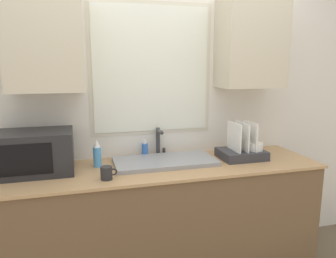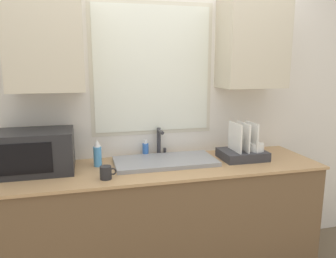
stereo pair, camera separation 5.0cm
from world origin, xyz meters
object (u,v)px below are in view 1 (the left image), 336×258
(microwave, at_px, (35,152))
(dish_rack, at_px, (243,150))
(faucet, at_px, (159,140))
(soap_bottle, at_px, (145,150))
(mug_near_sink, at_px, (107,173))
(spray_bottle, at_px, (97,154))

(microwave, distance_m, dish_rack, 1.54)
(faucet, relative_size, dish_rack, 0.67)
(soap_bottle, bearing_deg, mug_near_sink, -127.67)
(faucet, relative_size, mug_near_sink, 2.13)
(microwave, relative_size, mug_near_sink, 4.68)
(microwave, xyz_separation_m, spray_bottle, (0.42, 0.02, -0.05))
(mug_near_sink, bearing_deg, spray_bottle, 97.88)
(dish_rack, bearing_deg, faucet, 158.83)
(dish_rack, distance_m, spray_bottle, 1.13)
(soap_bottle, distance_m, mug_near_sink, 0.56)
(faucet, relative_size, spray_bottle, 1.16)
(spray_bottle, relative_size, mug_near_sink, 1.83)
(spray_bottle, height_order, soap_bottle, spray_bottle)
(microwave, distance_m, spray_bottle, 0.42)
(spray_bottle, bearing_deg, microwave, -176.82)
(dish_rack, height_order, mug_near_sink, dish_rack)
(faucet, distance_m, spray_bottle, 0.52)
(faucet, height_order, dish_rack, dish_rack)
(faucet, relative_size, microwave, 0.45)
(spray_bottle, xyz_separation_m, mug_near_sink, (0.04, -0.29, -0.05))
(soap_bottle, xyz_separation_m, mug_near_sink, (-0.34, -0.44, -0.02))
(faucet, height_order, soap_bottle, faucet)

